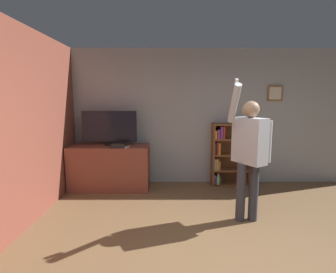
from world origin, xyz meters
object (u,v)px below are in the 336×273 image
bookshelf (227,154)px  person (249,149)px  game_console (119,145)px  television (109,127)px

bookshelf → person: size_ratio=0.63×
game_console → bookshelf: (2.09, 0.41, -0.25)m
television → game_console: size_ratio=4.17×
television → person: size_ratio=0.52×
television → bookshelf: (2.31, 0.16, -0.55)m
television → bookshelf: bearing=4.0°
game_console → bookshelf: bookshelf is taller
game_console → bookshelf: bearing=11.0°
game_console → bookshelf: size_ratio=0.20×
game_console → person: person is taller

